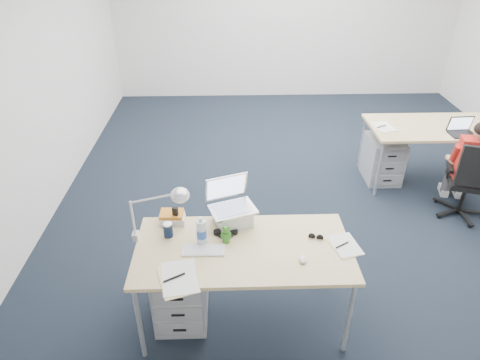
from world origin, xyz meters
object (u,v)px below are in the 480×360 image
object	(u,v)px
silver_laptop	(233,204)
headphones	(226,232)
desk_near	(243,252)
desk_lamp	(151,214)
book_stack	(172,217)
desk_far	(437,129)
seated_person	(468,165)
drawer_pedestal_far	(383,159)
sunglasses	(316,237)
office_chair	(464,195)
dark_laptop	(465,127)
cordless_phone	(176,216)
water_bottle	(201,231)
drawer_pedestal_near	(181,290)
bear_figurine	(226,234)
can_koozie	(168,230)
computer_mouse	(303,259)
wireless_keyboard	(204,250)

from	to	relation	value
silver_laptop	headphones	size ratio (longest dim) A/B	1.94
desk_near	desk_lamp	xyz separation A→B (m)	(-0.67, 0.13, 0.28)
desk_near	book_stack	bearing A→B (deg)	148.84
desk_far	seated_person	size ratio (longest dim) A/B	1.48
desk_near	drawer_pedestal_far	distance (m)	2.86
sunglasses	office_chair	bearing A→B (deg)	51.03
desk_far	dark_laptop	distance (m)	0.34
desk_near	cordless_phone	size ratio (longest dim) A/B	10.14
water_bottle	book_stack	distance (m)	0.38
drawer_pedestal_near	dark_laptop	size ratio (longest dim) A/B	1.96
bear_figurine	sunglasses	world-z (taller)	bear_figurine
desk_near	desk_far	size ratio (longest dim) A/B	1.00
drawer_pedestal_far	dark_laptop	bearing A→B (deg)	-22.14
sunglasses	headphones	bearing A→B (deg)	-169.34
bear_figurine	can_koozie	bearing A→B (deg)	175.94
can_koozie	bear_figurine	distance (m)	0.45
can_koozie	computer_mouse	bearing A→B (deg)	-17.74
bear_figurine	cordless_phone	xyz separation A→B (m)	(-0.40, 0.23, 0.01)
wireless_keyboard	book_stack	bearing A→B (deg)	126.99
desk_near	drawer_pedestal_far	size ratio (longest dim) A/B	2.91
seated_person	book_stack	xyz separation A→B (m)	(-3.04, -1.18, 0.23)
drawer_pedestal_near	drawer_pedestal_far	world-z (taller)	same
desk_lamp	dark_laptop	xyz separation A→B (m)	(3.22, 1.75, -0.13)
desk_far	water_bottle	xyz separation A→B (m)	(-2.69, -2.07, 0.16)
can_koozie	desk_lamp	size ratio (longest dim) A/B	0.25
can_koozie	sunglasses	xyz separation A→B (m)	(1.12, -0.07, -0.05)
drawer_pedestal_far	computer_mouse	bearing A→B (deg)	-120.96
sunglasses	cordless_phone	bearing A→B (deg)	-173.97
book_stack	wireless_keyboard	bearing A→B (deg)	-54.26
headphones	silver_laptop	bearing A→B (deg)	66.09
computer_mouse	sunglasses	world-z (taller)	computer_mouse
computer_mouse	drawer_pedestal_far	bearing A→B (deg)	62.86
desk_far	computer_mouse	bearing A→B (deg)	-130.65
desk_near	drawer_pedestal_far	xyz separation A→B (m)	(1.82, 2.17, -0.41)
silver_laptop	wireless_keyboard	world-z (taller)	silver_laptop
can_koozie	office_chair	bearing A→B (deg)	21.79
office_chair	drawer_pedestal_near	world-z (taller)	office_chair
wireless_keyboard	water_bottle	bearing A→B (deg)	100.70
water_bottle	headphones	bearing A→B (deg)	31.47
headphones	book_stack	size ratio (longest dim) A/B	0.97
desk_near	office_chair	xyz separation A→B (m)	(2.46, 1.36, -0.43)
bear_figurine	drawer_pedestal_far	bearing A→B (deg)	53.93
silver_laptop	sunglasses	bearing A→B (deg)	-38.37
seated_person	can_koozie	xyz separation A→B (m)	(-3.05, -1.36, 0.24)
silver_laptop	water_bottle	xyz separation A→B (m)	(-0.23, -0.24, -0.07)
office_chair	book_stack	distance (m)	3.22
water_bottle	book_stack	bearing A→B (deg)	131.97
computer_mouse	sunglasses	xyz separation A→B (m)	(0.14, 0.25, -0.00)
drawer_pedestal_far	computer_mouse	distance (m)	2.76
bear_figurine	sunglasses	size ratio (longest dim) A/B	1.27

